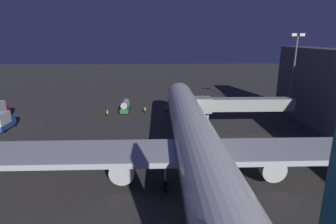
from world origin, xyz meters
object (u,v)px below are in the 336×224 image
at_px(jet_bridge, 237,105).
at_px(ground_crew_near_nose_gear, 145,110).
at_px(traffic_cone_nose_port, 187,114).
at_px(airliner_at_gate, 198,146).
at_px(apron_floodlight_mast, 293,72).
at_px(fuel_tanker, 125,106).
at_px(ops_van, 3,121).
at_px(ground_crew_under_port_wing, 107,113).
at_px(ground_crew_marshaller_fwd, 166,108).
at_px(traffic_cone_nose_starboard, 170,114).

bearing_deg(jet_bridge, ground_crew_near_nose_gear, -35.62).
relative_size(jet_bridge, ground_crew_near_nose_gear, 11.86).
bearing_deg(traffic_cone_nose_port, airliner_at_gate, 86.29).
height_order(apron_floodlight_mast, fuel_tanker, apron_floodlight_mast).
distance_m(ops_van, ground_crew_under_port_wing, 22.07).
xyz_separation_m(ground_crew_near_nose_gear, traffic_cone_nose_port, (-10.71, 1.57, -0.67)).
bearing_deg(jet_bridge, ground_crew_marshaller_fwd, -47.12).
xyz_separation_m(apron_floodlight_mast, traffic_cone_nose_starboard, (27.70, -5.67, -11.10)).
bearing_deg(ground_crew_under_port_wing, fuel_tanker, -129.70).
bearing_deg(traffic_cone_nose_starboard, ops_van, 16.23).
height_order(airliner_at_gate, ground_crew_marshaller_fwd, airliner_at_gate).
xyz_separation_m(jet_bridge, ops_van, (48.84, -2.10, -3.72)).
height_order(ops_van, ground_crew_under_port_wing, ops_van).
bearing_deg(ground_crew_under_port_wing, ground_crew_near_nose_gear, -161.80).
bearing_deg(jet_bridge, apron_floodlight_mast, -154.83).
height_order(traffic_cone_nose_port, traffic_cone_nose_starboard, same).
bearing_deg(ops_van, traffic_cone_nose_starboard, -163.77).
bearing_deg(traffic_cone_nose_starboard, fuel_tanker, -15.65).
relative_size(ground_crew_marshaller_fwd, traffic_cone_nose_starboard, 3.43).
distance_m(fuel_tanker, ground_crew_under_port_wing, 6.09).
relative_size(jet_bridge, traffic_cone_nose_port, 37.10).
relative_size(fuel_tanker, ground_crew_marshaller_fwd, 3.21).
bearing_deg(traffic_cone_nose_port, fuel_tanker, -11.47).
bearing_deg(traffic_cone_nose_starboard, ground_crew_near_nose_gear, -13.96).
relative_size(apron_floodlight_mast, ground_crew_near_nose_gear, 11.52).
xyz_separation_m(jet_bridge, traffic_cone_nose_starboard, (13.26, -12.46, -5.35)).
distance_m(ground_crew_under_port_wing, traffic_cone_nose_starboard, 15.50).
xyz_separation_m(airliner_at_gate, apron_floodlight_mast, (-25.50, -28.24, 5.89)).
relative_size(fuel_tanker, traffic_cone_nose_port, 11.02).
relative_size(ops_van, ground_crew_near_nose_gear, 3.44).
bearing_deg(ground_crew_under_port_wing, ground_crew_marshaller_fwd, -164.23).
bearing_deg(apron_floodlight_mast, ground_crew_near_nose_gear, -12.02).
height_order(fuel_tanker, traffic_cone_nose_starboard, fuel_tanker).
distance_m(jet_bridge, ops_van, 49.02).
height_order(fuel_tanker, ground_crew_marshaller_fwd, fuel_tanker).
height_order(jet_bridge, ground_crew_near_nose_gear, jet_bridge).
bearing_deg(ground_crew_near_nose_gear, airliner_at_gate, 103.49).
distance_m(ground_crew_marshaller_fwd, traffic_cone_nose_starboard, 2.92).
distance_m(airliner_at_gate, jet_bridge, 24.14).
bearing_deg(ground_crew_near_nose_gear, ops_van, 22.17).
distance_m(apron_floodlight_mast, ground_crew_near_nose_gear, 36.30).
relative_size(ops_van, fuel_tanker, 0.98).
xyz_separation_m(ground_crew_marshaller_fwd, traffic_cone_nose_port, (-5.21, 2.70, -0.77)).
xyz_separation_m(airliner_at_gate, ground_crew_near_nose_gear, (8.51, -35.48, -4.54)).
bearing_deg(apron_floodlight_mast, ground_crew_marshaller_fwd, -16.36).
bearing_deg(ground_crew_marshaller_fwd, airliner_at_gate, 94.70).
distance_m(jet_bridge, apron_floodlight_mast, 16.96).
distance_m(airliner_at_gate, traffic_cone_nose_starboard, 34.38).
relative_size(airliner_at_gate, fuel_tanker, 11.59).
distance_m(ops_van, ground_crew_near_nose_gear, 31.62).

